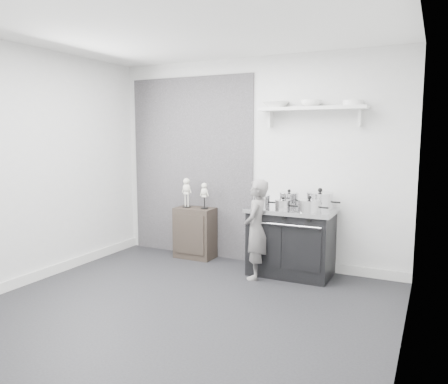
{
  "coord_description": "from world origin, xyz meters",
  "views": [
    {
      "loc": [
        2.18,
        -3.55,
        1.71
      ],
      "look_at": [
        -0.02,
        0.95,
        1.05
      ],
      "focal_mm": 35.0,
      "sensor_mm": 36.0,
      "label": 1
    }
  ],
  "objects": [
    {
      "name": "room_shell",
      "position": [
        -0.09,
        0.15,
        1.64
      ],
      "size": [
        4.02,
        3.62,
        2.71
      ],
      "color": "silver",
      "rests_on": "ground"
    },
    {
      "name": "skeleton_torso",
      "position": [
        -0.64,
        1.61,
        0.91
      ],
      "size": [
        0.11,
        0.07,
        0.41
      ],
      "primitive_type": null,
      "color": "beige",
      "rests_on": "side_cabinet"
    },
    {
      "name": "pot_back_right",
      "position": [
        0.95,
        1.58,
        0.93
      ],
      "size": [
        0.4,
        0.32,
        0.25
      ],
      "color": "silver",
      "rests_on": "stove"
    },
    {
      "name": "child",
      "position": [
        0.3,
        1.17,
        0.59
      ],
      "size": [
        0.33,
        0.46,
        1.19
      ],
      "primitive_type": "imported",
      "rotation": [
        0.0,
        0.0,
        -1.45
      ],
      "color": "slate",
      "rests_on": "ground"
    },
    {
      "name": "pot_back_left",
      "position": [
        0.56,
        1.59,
        0.91
      ],
      "size": [
        0.32,
        0.23,
        0.21
      ],
      "color": "silver",
      "rests_on": "stove"
    },
    {
      "name": "pot_front_center",
      "position": [
        0.57,
        1.33,
        0.89
      ],
      "size": [
        0.28,
        0.19,
        0.15
      ],
      "color": "silver",
      "rests_on": "stove"
    },
    {
      "name": "bowl_small",
      "position": [
        0.79,
        1.67,
        2.08
      ],
      "size": [
        0.25,
        0.25,
        0.08
      ],
      "primitive_type": "imported",
      "color": "white",
      "rests_on": "wall_shelf"
    },
    {
      "name": "plate_stack",
      "position": [
        1.28,
        1.67,
        2.07
      ],
      "size": [
        0.24,
        0.24,
        0.06
      ],
      "primitive_type": "cylinder",
      "color": "white",
      "rests_on": "wall_shelf"
    },
    {
      "name": "wall_shelf",
      "position": [
        0.8,
        1.68,
        2.01
      ],
      "size": [
        1.3,
        0.26,
        0.24
      ],
      "color": "silver",
      "rests_on": "room_shell"
    },
    {
      "name": "skeleton_full",
      "position": [
        -0.92,
        1.61,
        0.94
      ],
      "size": [
        0.13,
        0.08,
        0.47
      ],
      "primitive_type": null,
      "color": "beige",
      "rests_on": "side_cabinet"
    },
    {
      "name": "pot_front_left",
      "position": [
        0.28,
        1.39,
        0.9
      ],
      "size": [
        0.29,
        0.2,
        0.18
      ],
      "color": "silver",
      "rests_on": "stove"
    },
    {
      "name": "ground",
      "position": [
        0.0,
        0.0,
        0.0
      ],
      "size": [
        4.0,
        4.0,
        0.0
      ],
      "primitive_type": "plane",
      "color": "black",
      "rests_on": "ground"
    },
    {
      "name": "bowl_large",
      "position": [
        0.35,
        1.67,
        2.08
      ],
      "size": [
        0.31,
        0.31,
        0.08
      ],
      "primitive_type": "imported",
      "color": "white",
      "rests_on": "wall_shelf"
    },
    {
      "name": "side_cabinet",
      "position": [
        -0.79,
        1.61,
        0.35
      ],
      "size": [
        0.54,
        0.32,
        0.7
      ],
      "primitive_type": "cube",
      "color": "black",
      "rests_on": "ground"
    },
    {
      "name": "pot_front_right",
      "position": [
        0.9,
        1.3,
        0.9
      ],
      "size": [
        0.35,
        0.27,
        0.19
      ],
      "color": "silver",
      "rests_on": "stove"
    },
    {
      "name": "stove",
      "position": [
        0.64,
        1.48,
        0.42
      ],
      "size": [
        1.03,
        0.64,
        0.83
      ],
      "color": "black",
      "rests_on": "ground"
    }
  ]
}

